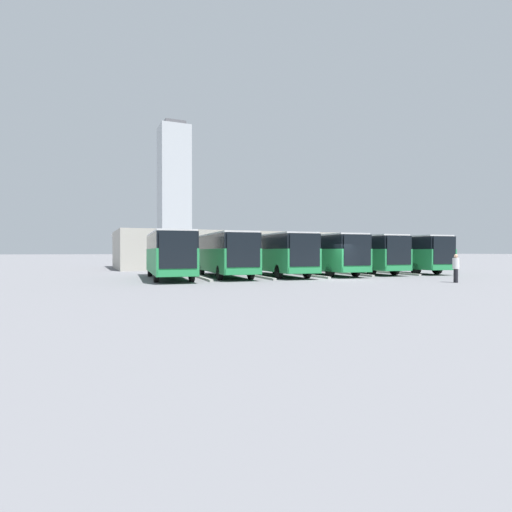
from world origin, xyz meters
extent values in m
plane|color=slate|center=(0.00, 0.00, 0.00)|extent=(600.00, 600.00, 0.00)
cube|color=#238447|center=(-10.92, -5.34, 1.31)|extent=(3.51, 10.80, 1.73)
cube|color=black|center=(-10.92, -5.34, 2.71)|extent=(3.45, 10.64, 1.06)
cube|color=black|center=(-10.44, -0.04, 2.09)|extent=(2.25, 0.24, 2.28)
cube|color=#238447|center=(-10.44, -0.04, 0.67)|extent=(2.43, 0.28, 0.40)
cube|color=silver|center=(-10.92, -5.34, 3.29)|extent=(3.37, 10.37, 0.12)
cylinder|color=black|center=(-11.75, -1.96, 0.51)|extent=(0.39, 1.05, 1.02)
cylinder|color=black|center=(-9.50, -2.17, 0.51)|extent=(0.39, 1.05, 1.02)
cylinder|color=black|center=(-12.34, -8.52, 0.51)|extent=(0.39, 1.05, 1.02)
cylinder|color=black|center=(-10.09, -8.72, 0.51)|extent=(0.39, 1.05, 1.02)
cube|color=#9E9E99|center=(-8.74, -3.75, 0.07)|extent=(0.79, 6.16, 0.15)
cube|color=#238447|center=(-6.55, -5.80, 1.31)|extent=(3.51, 10.80, 1.73)
cube|color=black|center=(-6.55, -5.80, 2.71)|extent=(3.45, 10.64, 1.06)
cube|color=black|center=(-6.08, -0.50, 2.09)|extent=(2.25, 0.24, 2.28)
cube|color=#238447|center=(-6.07, -0.50, 0.67)|extent=(2.43, 0.28, 0.40)
cube|color=silver|center=(-6.55, -5.80, 3.29)|extent=(3.37, 10.37, 0.12)
cylinder|color=black|center=(-7.39, -2.42, 0.51)|extent=(0.39, 1.05, 1.02)
cylinder|color=black|center=(-5.13, -2.63, 0.51)|extent=(0.39, 1.05, 1.02)
cylinder|color=black|center=(-7.98, -8.98, 0.51)|extent=(0.39, 1.05, 1.02)
cylinder|color=black|center=(-5.72, -9.18, 0.51)|extent=(0.39, 1.05, 1.02)
cube|color=#9E9E99|center=(-4.37, -4.21, 0.07)|extent=(0.79, 6.16, 0.15)
cube|color=#238447|center=(-2.18, -5.33, 1.31)|extent=(3.51, 10.80, 1.73)
cube|color=black|center=(-2.18, -5.33, 2.71)|extent=(3.45, 10.64, 1.06)
cube|color=black|center=(-1.71, -0.03, 2.09)|extent=(2.25, 0.24, 2.28)
cube|color=#238447|center=(-1.71, -0.03, 0.67)|extent=(2.43, 0.28, 0.40)
cube|color=silver|center=(-2.18, -5.33, 3.29)|extent=(3.37, 10.37, 0.12)
cylinder|color=black|center=(-3.02, -1.96, 0.51)|extent=(0.39, 1.05, 1.02)
cylinder|color=black|center=(-0.76, -2.16, 0.51)|extent=(0.39, 1.05, 1.02)
cylinder|color=black|center=(-3.61, -8.51, 0.51)|extent=(0.39, 1.05, 1.02)
cylinder|color=black|center=(-1.35, -8.71, 0.51)|extent=(0.39, 1.05, 1.02)
cube|color=#9E9E99|center=(0.00, -3.74, 0.07)|extent=(0.79, 6.16, 0.15)
cube|color=#238447|center=(2.18, -5.40, 1.31)|extent=(3.51, 10.80, 1.73)
cube|color=black|center=(2.18, -5.40, 2.71)|extent=(3.45, 10.64, 1.06)
cube|color=black|center=(2.66, -0.10, 2.09)|extent=(2.25, 0.24, 2.28)
cube|color=#238447|center=(2.66, -0.09, 0.67)|extent=(2.43, 0.28, 0.40)
cube|color=silver|center=(2.18, -5.40, 3.29)|extent=(3.37, 10.37, 0.12)
cylinder|color=black|center=(1.35, -2.02, 0.51)|extent=(0.39, 1.05, 1.02)
cylinder|color=black|center=(3.61, -2.22, 0.51)|extent=(0.39, 1.05, 1.02)
cylinder|color=black|center=(0.76, -8.57, 0.51)|extent=(0.39, 1.05, 1.02)
cylinder|color=black|center=(3.02, -8.78, 0.51)|extent=(0.39, 1.05, 1.02)
cube|color=#9E9E99|center=(4.37, -3.81, 0.07)|extent=(0.79, 6.16, 0.15)
cube|color=#238447|center=(6.55, -5.81, 1.31)|extent=(3.51, 10.80, 1.73)
cube|color=black|center=(6.55, -5.81, 2.71)|extent=(3.45, 10.64, 1.06)
cube|color=black|center=(7.03, -0.51, 2.09)|extent=(2.25, 0.24, 2.28)
cube|color=#238447|center=(7.03, -0.50, 0.67)|extent=(2.43, 0.28, 0.40)
cube|color=silver|center=(6.55, -5.81, 3.29)|extent=(3.37, 10.37, 0.12)
cylinder|color=black|center=(5.72, -2.43, 0.51)|extent=(0.39, 1.05, 1.02)
cylinder|color=black|center=(7.98, -2.63, 0.51)|extent=(0.39, 1.05, 1.02)
cylinder|color=black|center=(5.13, -8.98, 0.51)|extent=(0.39, 1.05, 1.02)
cylinder|color=black|center=(7.39, -9.19, 0.51)|extent=(0.39, 1.05, 1.02)
cube|color=#9E9E99|center=(8.74, -4.22, 0.07)|extent=(0.79, 6.16, 0.15)
cube|color=#238447|center=(10.92, -5.44, 1.31)|extent=(3.51, 10.80, 1.73)
cube|color=black|center=(10.92, -5.44, 2.71)|extent=(3.45, 10.64, 1.06)
cube|color=black|center=(11.40, -0.14, 2.09)|extent=(2.25, 0.24, 2.28)
cube|color=#238447|center=(11.40, -0.14, 0.67)|extent=(2.43, 0.28, 0.40)
cube|color=silver|center=(10.92, -5.44, 3.29)|extent=(3.37, 10.37, 0.12)
cylinder|color=black|center=(10.09, -2.06, 0.51)|extent=(0.39, 1.05, 1.02)
cylinder|color=black|center=(12.34, -2.27, 0.51)|extent=(0.39, 1.05, 1.02)
cylinder|color=black|center=(9.50, -8.62, 0.51)|extent=(0.39, 1.05, 1.02)
cylinder|color=black|center=(11.75, -8.82, 0.51)|extent=(0.39, 1.05, 1.02)
cylinder|color=black|center=(-5.16, 5.39, 0.44)|extent=(0.28, 0.28, 0.88)
cylinder|color=black|center=(-5.04, 5.57, 0.44)|extent=(0.28, 0.28, 0.88)
cylinder|color=silver|center=(-5.10, 5.48, 1.22)|extent=(0.56, 0.56, 0.69)
sphere|color=tan|center=(-5.10, 5.48, 1.69)|extent=(0.24, 0.24, 0.24)
cube|color=#A8A399|center=(0.00, -23.37, 2.17)|extent=(26.49, 11.16, 4.34)
cube|color=silver|center=(0.00, -30.45, 4.09)|extent=(26.49, 3.00, 0.24)
cylinder|color=slate|center=(-9.27, -31.55, 2.05)|extent=(0.20, 0.20, 4.09)
cylinder|color=slate|center=(9.27, -31.55, 2.05)|extent=(0.20, 0.20, 4.09)
cube|color=#ADB2B7|center=(-30.20, -197.88, 35.64)|extent=(16.11, 16.11, 71.28)
cube|color=#4C4C51|center=(-30.20, -197.88, 72.48)|extent=(11.28, 11.28, 2.40)
camera|label=1|loc=(16.67, 23.61, 1.97)|focal=28.00mm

